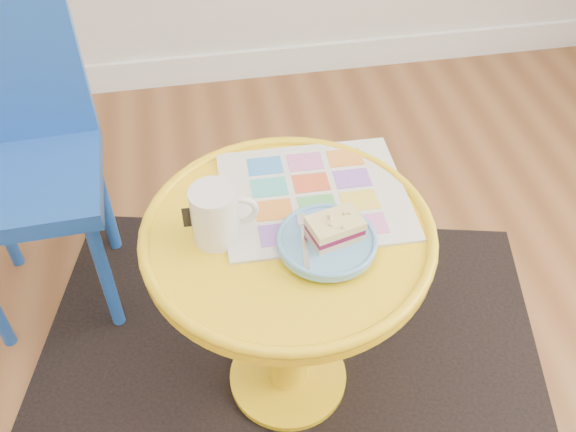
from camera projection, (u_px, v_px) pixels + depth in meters
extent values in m
cube|color=white|center=(142.00, 74.00, 2.53)|extent=(4.00, 0.02, 0.12)
cube|color=black|center=(288.00, 378.00, 1.63)|extent=(1.52, 1.37, 0.01)
cylinder|color=yellow|center=(288.00, 377.00, 1.62)|extent=(0.29, 0.29, 0.03)
cylinder|color=yellow|center=(288.00, 315.00, 1.44)|extent=(0.09, 0.09, 0.49)
cylinder|color=yellow|center=(288.00, 236.00, 1.26)|extent=(0.57, 0.57, 0.03)
cylinder|color=#1B4CB0|center=(106.00, 278.00, 1.62)|extent=(0.03, 0.03, 0.38)
cylinder|color=#1B4CB0|center=(104.00, 202.00, 1.82)|extent=(0.03, 0.03, 0.38)
cube|color=#1B4CB0|center=(26.00, 183.00, 1.54)|extent=(0.37, 0.37, 0.05)
cube|color=#1B4CB0|center=(5.00, 73.00, 1.51)|extent=(0.36, 0.05, 0.38)
cube|color=silver|center=(314.00, 195.00, 1.31)|extent=(0.38, 0.33, 0.01)
cylinder|color=silver|center=(215.00, 215.00, 1.19)|extent=(0.09, 0.09, 0.12)
torus|color=silver|center=(241.00, 211.00, 1.19)|extent=(0.07, 0.02, 0.07)
cylinder|color=#D1B78C|center=(212.00, 194.00, 1.16)|extent=(0.08, 0.08, 0.01)
cylinder|color=#619ECE|center=(327.00, 245.00, 1.20)|extent=(0.07, 0.07, 0.01)
cylinder|color=#619ECE|center=(327.00, 242.00, 1.20)|extent=(0.19, 0.19, 0.01)
cube|color=#D3BC8C|center=(335.00, 234.00, 1.19)|extent=(0.11, 0.09, 0.01)
cube|color=maroon|center=(335.00, 229.00, 1.18)|extent=(0.11, 0.09, 0.01)
cube|color=#EADB8C|center=(335.00, 223.00, 1.17)|extent=(0.11, 0.09, 0.02)
cube|color=silver|center=(305.00, 247.00, 1.17)|extent=(0.02, 0.12, 0.00)
cube|color=silver|center=(303.00, 220.00, 1.22)|extent=(0.02, 0.03, 0.00)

